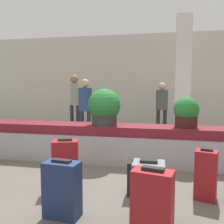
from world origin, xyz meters
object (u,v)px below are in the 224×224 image
Objects in this scene: suitcase_1 at (62,189)px; suitcase_7 at (137,178)px; suitcase_4 at (152,212)px; traveler_0 at (85,104)px; suitcase_6 at (148,192)px; potted_plant_0 at (186,113)px; pillar at (183,80)px; suitcase_3 at (66,164)px; traveler_1 at (162,104)px; potted_plant_1 at (104,107)px; traveler_2 at (75,98)px; suitcase_2 at (206,175)px.

suitcase_1 is 1.35× the size of suitcase_7.
suitcase_1 is 1.08m from suitcase_4.
traveler_0 is (-1.97, 4.25, 0.60)m from suitcase_4.
potted_plant_0 is (0.55, 2.08, 0.65)m from suitcase_6.
pillar is 3.71m from suitcase_7.
suitcase_3 is at bearing 128.78° from traveler_0.
traveler_1 reaches higher than potted_plant_0.
potted_plant_1 is at bearing 57.85° from traveler_1.
traveler_1 is at bearing 60.24° from traveler_2.
suitcase_4 is at bearing -100.56° from potted_plant_0.
traveler_2 is (-2.66, -0.26, 0.17)m from traveler_1.
pillar is at bearing 75.21° from suitcase_1.
traveler_0 reaches higher than suitcase_2.
traveler_0 reaches higher than potted_plant_0.
traveler_1 is at bearing 88.18° from suitcase_6.
traveler_1 is (1.29, 4.36, 0.56)m from suitcase_3.
suitcase_2 is at bearing 31.56° from suitcase_1.
traveler_2 is at bearing 118.10° from suitcase_7.
traveler_0 is (-0.70, 3.10, 0.63)m from suitcase_3.
traveler_0 reaches higher than suitcase_6.
pillar is 4.79× the size of suitcase_2.
potted_plant_1 is (-1.66, 1.35, 0.72)m from suitcase_2.
suitcase_2 is 0.96× the size of potted_plant_1.
traveler_0 is (-2.60, 3.07, 0.65)m from suitcase_2.
suitcase_4 is 5.91m from traveler_2.
suitcase_2 is (0.09, -3.32, -1.28)m from pillar.
traveler_2 is (-2.57, 4.74, 0.76)m from suitcase_6.
suitcase_3 is 4.58m from traveler_1.
suitcase_2 is 5.26m from traveler_2.
suitcase_3 is (-1.89, -0.04, 0.03)m from suitcase_2.
potted_plant_1 is (-0.78, 1.38, 0.81)m from suitcase_7.
suitcase_6 is 0.98× the size of potted_plant_1.
traveler_0 reaches higher than suitcase_3.
suitcase_4 is (-0.54, -4.51, -1.23)m from pillar.
suitcase_3 is at bearing -140.66° from potted_plant_0.
traveler_0 is at bearing 126.55° from suitcase_4.
suitcase_1 is at bearing -137.03° from suitcase_7.
suitcase_3 is at bearing 115.24° from suitcase_1.
traveler_0 is at bearing 116.92° from suitcase_7.
traveler_0 is at bearing 109.82° from suitcase_1.
suitcase_1 is at bearing -89.17° from potted_plant_1.
suitcase_2 is 0.41× the size of traveler_0.
potted_plant_0 is at bearing 171.76° from traveler_0.
suitcase_1 is 0.98× the size of suitcase_2.
pillar is 1.95× the size of traveler_0.
suitcase_1 is 5.24m from traveler_1.
suitcase_1 is at bearing -124.19° from potted_plant_0.
suitcase_6 is 2.24m from potted_plant_0.
traveler_0 is at bearing 118.60° from potted_plant_1.
suitcase_7 is (-0.19, 0.65, -0.10)m from suitcase_6.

